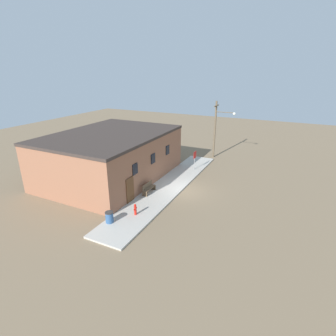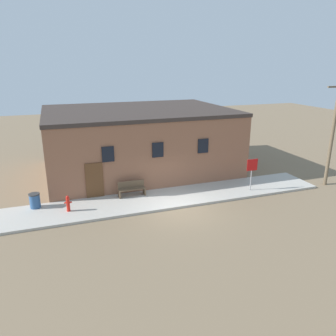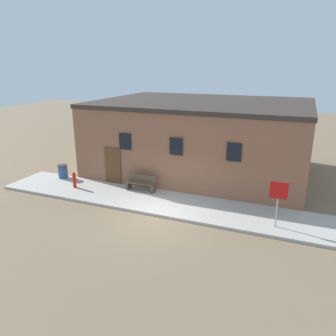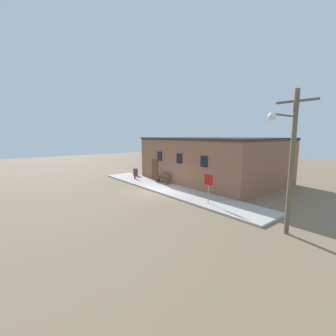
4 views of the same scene
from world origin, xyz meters
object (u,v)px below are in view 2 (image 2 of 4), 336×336
stop_sign (252,168)px  utility_pole (336,128)px  bench (132,189)px  trash_bin (35,201)px  fire_hydrant (68,203)px

stop_sign → utility_pole: size_ratio=0.29×
bench → utility_pole: 13.07m
utility_pole → stop_sign: bearing=172.9°
bench → trash_bin: (-5.31, 0.08, -0.02)m
bench → utility_pole: size_ratio=0.23×
fire_hydrant → bench: (3.65, 0.98, -0.01)m
fire_hydrant → trash_bin: 1.97m
stop_sign → utility_pole: utility_pole is taller
fire_hydrant → stop_sign: 10.79m
fire_hydrant → bench: size_ratio=0.56×
utility_pole → fire_hydrant: bearing=175.6°
fire_hydrant → utility_pole: bearing=-4.4°
bench → stop_sign: bearing=-12.4°
utility_pole → bench: bearing=169.8°
fire_hydrant → utility_pole: utility_pole is taller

